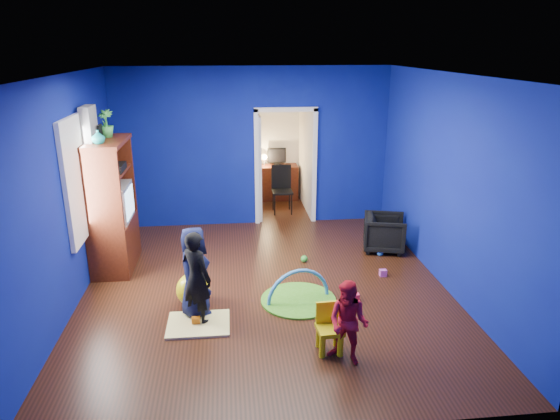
{
  "coord_description": "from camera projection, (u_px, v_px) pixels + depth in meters",
  "views": [
    {
      "loc": [
        -0.49,
        -6.26,
        3.24
      ],
      "look_at": [
        0.24,
        0.4,
        1.02
      ],
      "focal_mm": 32.0,
      "sensor_mm": 36.0,
      "label": 1
    }
  ],
  "objects": [
    {
      "name": "vase",
      "position": [
        98.0,
        137.0,
        6.76
      ],
      "size": [
        0.23,
        0.23,
        0.19
      ],
      "primitive_type": "imported",
      "rotation": [
        0.0,
        0.0,
        0.32
      ],
      "color": "#0C5A65",
      "rests_on": "tv_armoire"
    },
    {
      "name": "window_left",
      "position": [
        75.0,
        180.0,
        6.56
      ],
      "size": [
        0.03,
        0.95,
        1.55
      ],
      "primitive_type": "cube",
      "color": "white",
      "rests_on": "wall_left"
    },
    {
      "name": "study_desk",
      "position": [
        277.0,
        182.0,
        10.94
      ],
      "size": [
        0.88,
        0.44,
        0.75
      ],
      "primitive_type": "cube",
      "color": "#3D140A",
      "rests_on": "floor"
    },
    {
      "name": "book_shelf",
      "position": [
        277.0,
        106.0,
        10.52
      ],
      "size": [
        0.88,
        0.24,
        0.04
      ],
      "primitive_type": "cube",
      "color": "white",
      "rests_on": "study_desk"
    },
    {
      "name": "toy_4",
      "position": [
        383.0,
        273.0,
        7.34
      ],
      "size": [
        0.1,
        0.08,
        0.1
      ],
      "primitive_type": "cube",
      "color": "#BD47A3",
      "rests_on": "floor"
    },
    {
      "name": "desk_lamp",
      "position": [
        264.0,
        157.0,
        10.79
      ],
      "size": [
        0.14,
        0.14,
        0.14
      ],
      "primitive_type": "sphere",
      "color": "#FFD88C",
      "rests_on": "study_desk"
    },
    {
      "name": "play_mat",
      "position": [
        298.0,
        300.0,
        6.64
      ],
      "size": [
        1.0,
        1.0,
        0.03
      ],
      "primitive_type": "cylinder",
      "color": "green",
      "rests_on": "floor"
    },
    {
      "name": "potted_plant",
      "position": [
        106.0,
        124.0,
        7.22
      ],
      "size": [
        0.25,
        0.25,
        0.4
      ],
      "primitive_type": "imported",
      "rotation": [
        0.0,
        0.0,
        -0.15
      ],
      "color": "green",
      "rests_on": "tv_armoire"
    },
    {
      "name": "toddler_red",
      "position": [
        348.0,
        323.0,
        5.24
      ],
      "size": [
        0.57,
        0.55,
        0.93
      ],
      "primitive_type": "imported",
      "rotation": [
        0.0,
        0.0,
        -0.61
      ],
      "color": "red",
      "rests_on": "floor"
    },
    {
      "name": "curtain",
      "position": [
        97.0,
        190.0,
        7.19
      ],
      "size": [
        0.14,
        0.42,
        2.4
      ],
      "primitive_type": "cube",
      "color": "slate",
      "rests_on": "floor"
    },
    {
      "name": "wall_back",
      "position": [
        253.0,
        148.0,
        9.11
      ],
      "size": [
        5.0,
        0.02,
        2.9
      ],
      "primitive_type": "cube",
      "color": "navy",
      "rests_on": "floor"
    },
    {
      "name": "toy_3",
      "position": [
        304.0,
        259.0,
        7.82
      ],
      "size": [
        0.11,
        0.11,
        0.11
      ],
      "primitive_type": "sphere",
      "color": "green",
      "rests_on": "floor"
    },
    {
      "name": "kid_chair",
      "position": [
        330.0,
        331.0,
        5.48
      ],
      "size": [
        0.3,
        0.3,
        0.5
      ],
      "primitive_type": "cube",
      "rotation": [
        0.0,
        0.0,
        0.07
      ],
      "color": "yellow",
      "rests_on": "floor"
    },
    {
      "name": "wall_front",
      "position": [
        293.0,
        284.0,
        3.92
      ],
      "size": [
        5.0,
        0.02,
        2.9
      ],
      "primitive_type": "cube",
      "color": "navy",
      "rests_on": "floor"
    },
    {
      "name": "hopper_ball",
      "position": [
        193.0,
        289.0,
        6.48
      ],
      "size": [
        0.44,
        0.44,
        0.44
      ],
      "primitive_type": "sphere",
      "color": "yellow",
      "rests_on": "floor"
    },
    {
      "name": "child_black",
      "position": [
        196.0,
        278.0,
        5.98
      ],
      "size": [
        0.51,
        0.5,
        1.18
      ],
      "primitive_type": "imported",
      "rotation": [
        0.0,
        0.0,
        2.41
      ],
      "color": "black",
      "rests_on": "floor"
    },
    {
      "name": "crt_tv",
      "position": [
        114.0,
        203.0,
        7.37
      ],
      "size": [
        0.46,
        0.7,
        0.54
      ],
      "primitive_type": "cube",
      "color": "silver",
      "rests_on": "tv_armoire"
    },
    {
      "name": "wall_right",
      "position": [
        448.0,
        184.0,
        6.78
      ],
      "size": [
        0.02,
        5.5,
        2.9
      ],
      "primitive_type": "cube",
      "color": "navy",
      "rests_on": "floor"
    },
    {
      "name": "child_navy",
      "position": [
        194.0,
        272.0,
        6.14
      ],
      "size": [
        0.57,
        0.67,
        1.16
      ],
      "primitive_type": "imported",
      "rotation": [
        0.0,
        0.0,
        2.0
      ],
      "color": "#0E1436",
      "rests_on": "floor"
    },
    {
      "name": "alcove",
      "position": [
        280.0,
        149.0,
        10.06
      ],
      "size": [
        1.0,
        1.75,
        2.5
      ],
      "primitive_type": null,
      "color": "silver",
      "rests_on": "floor"
    },
    {
      "name": "tv_armoire",
      "position": [
        111.0,
        206.0,
        7.38
      ],
      "size": [
        0.58,
        1.14,
        1.96
      ],
      "primitive_type": "cube",
      "color": "#42100B",
      "rests_on": "floor"
    },
    {
      "name": "toy_1",
      "position": [
        380.0,
        252.0,
        8.06
      ],
      "size": [
        0.11,
        0.11,
        0.11
      ],
      "primitive_type": "sphere",
      "color": "blue",
      "rests_on": "floor"
    },
    {
      "name": "doorway",
      "position": [
        286.0,
        168.0,
        9.3
      ],
      "size": [
        1.16,
        0.1,
        2.1
      ],
      "primitive_type": "cube",
      "color": "white",
      "rests_on": "floor"
    },
    {
      "name": "folding_chair",
      "position": [
        282.0,
        191.0,
        10.01
      ],
      "size": [
        0.4,
        0.4,
        0.92
      ],
      "primitive_type": "cube",
      "color": "black",
      "rests_on": "floor"
    },
    {
      "name": "floor",
      "position": [
        266.0,
        289.0,
        6.98
      ],
      "size": [
        5.0,
        5.5,
        0.01
      ],
      "primitive_type": "cube",
      "color": "black",
      "rests_on": "ground"
    },
    {
      "name": "toy_2",
      "position": [
        196.0,
        321.0,
        6.06
      ],
      "size": [
        0.1,
        0.08,
        0.1
      ],
      "primitive_type": "cube",
      "color": "orange",
      "rests_on": "floor"
    },
    {
      "name": "wall_left",
      "position": [
        67.0,
        195.0,
        6.26
      ],
      "size": [
        0.02,
        5.5,
        2.9
      ],
      "primitive_type": "cube",
      "color": "navy",
      "rests_on": "floor"
    },
    {
      "name": "toy_arch",
      "position": [
        298.0,
        299.0,
        6.64
      ],
      "size": [
        0.88,
        0.27,
        0.89
      ],
      "primitive_type": "torus",
      "rotation": [
        1.57,
        0.0,
        0.25
      ],
      "color": "#3F8CD8",
      "rests_on": "floor"
    },
    {
      "name": "desk_monitor",
      "position": [
        277.0,
        155.0,
        10.87
      ],
      "size": [
        0.4,
        0.05,
        0.32
      ],
      "primitive_type": "cube",
      "color": "black",
      "rests_on": "study_desk"
    },
    {
      "name": "ceiling",
      "position": [
        264.0,
        74.0,
        6.06
      ],
      "size": [
        5.0,
        5.5,
        0.01
      ],
      "primitive_type": "cube",
      "color": "white",
      "rests_on": "wall_back"
    },
    {
      "name": "toy_0",
      "position": [
        355.0,
        297.0,
        6.63
      ],
      "size": [
        0.1,
        0.08,
        0.1
      ],
      "primitive_type": "cube",
      "color": "#F3284B",
      "rests_on": "floor"
    },
    {
      "name": "yellow_blanket",
      "position": [
        199.0,
        324.0,
        6.06
      ],
      "size": [
        0.75,
        0.6,
        0.03
      ],
      "primitive_type": "cube",
      "rotation": [
        0.0,
        0.0,
        -0.01
      ],
      "color": "#F2E07A",
      "rests_on": "floor"
    },
    {
      "name": "armchair",
      "position": [
        384.0,
        233.0,
        8.21
      ],
      "size": [
        0.8,
        0.79,
        0.6
      ],
      "primitive_type": "imported",
      "rotation": [
        0.0,
        0.0,
        1.31
      ],
      "color": "black",
      "rests_on": "floor"
    }
  ]
}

